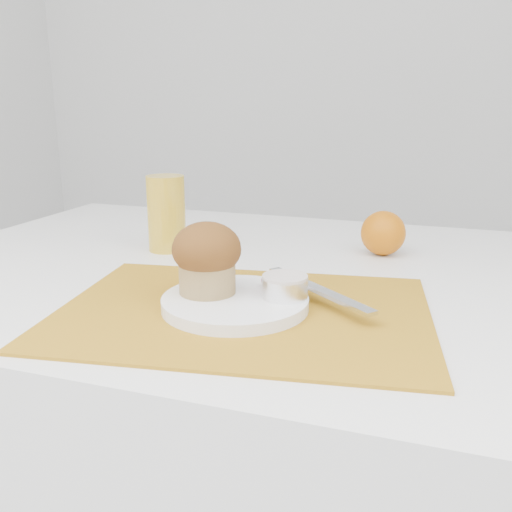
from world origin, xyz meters
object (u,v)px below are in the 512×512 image
(plate, at_px, (235,303))
(orange, at_px, (383,233))
(table, at_px, (272,479))
(juice_glass, at_px, (166,213))
(muffin, at_px, (207,257))

(plate, xyz_separation_m, orange, (0.14, 0.33, 0.03))
(table, bearing_deg, plate, -88.33)
(juice_glass, height_order, muffin, juice_glass)
(plate, relative_size, juice_glass, 1.41)
(juice_glass, bearing_deg, table, -14.72)
(table, height_order, muffin, muffin)
(orange, distance_m, muffin, 0.37)
(orange, bearing_deg, plate, -113.28)
(plate, xyz_separation_m, juice_glass, (-0.22, 0.24, 0.05))
(juice_glass, distance_m, muffin, 0.29)
(plate, relative_size, muffin, 2.01)
(table, height_order, plate, plate)
(table, distance_m, juice_glass, 0.49)
(table, distance_m, orange, 0.46)
(table, xyz_separation_m, orange, (0.15, 0.14, 0.41))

